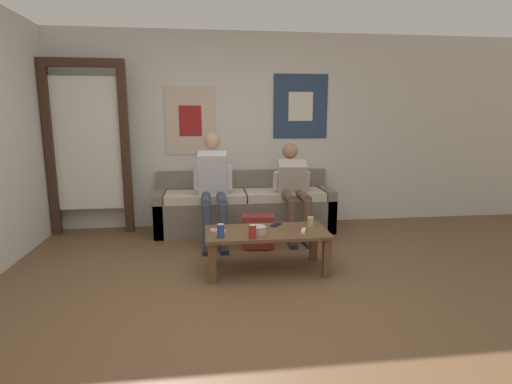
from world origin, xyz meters
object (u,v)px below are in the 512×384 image
object	(u,v)px
game_controller_near_right	(218,230)
person_seated_teen	(293,186)
cell_phone	(276,225)
ceramic_bowl	(258,229)
game_controller_near_left	(303,231)
couch	(245,209)
coffee_table	(267,238)
backpack	(258,233)
pillar_candle	(311,222)
drink_can_red	(252,232)
drink_can_blue	(221,231)
person_seated_adult	(213,183)

from	to	relation	value
game_controller_near_right	person_seated_teen	bearing A→B (deg)	47.84
person_seated_teen	cell_phone	bearing A→B (deg)	-112.71
ceramic_bowl	game_controller_near_left	bearing A→B (deg)	0.30
couch	ceramic_bowl	world-z (taller)	couch
coffee_table	backpack	size ratio (longest dim) A/B	3.05
backpack	ceramic_bowl	xyz separation A→B (m)	(-0.10, -0.75, 0.26)
coffee_table	backpack	distance (m)	0.68
person_seated_teen	cell_phone	world-z (taller)	person_seated_teen
backpack	pillar_candle	bearing A→B (deg)	-52.60
person_seated_teen	backpack	bearing A→B (deg)	-139.56
game_controller_near_left	drink_can_red	bearing A→B (deg)	-164.96
pillar_candle	drink_can_blue	distance (m)	0.93
game_controller_near_left	game_controller_near_right	world-z (taller)	same
pillar_candle	drink_can_red	distance (m)	0.68
pillar_candle	drink_can_blue	size ratio (longest dim) A/B	0.91
person_seated_adult	game_controller_near_left	size ratio (longest dim) A/B	8.69
person_seated_teen	backpack	distance (m)	0.79
drink_can_blue	cell_phone	size ratio (longest dim) A/B	0.84
cell_phone	coffee_table	bearing A→B (deg)	-123.43
ceramic_bowl	pillar_candle	bearing A→B (deg)	16.94
drink_can_red	cell_phone	xyz separation A→B (m)	(0.28, 0.39, -0.06)
backpack	pillar_candle	world-z (taller)	pillar_candle
cell_phone	ceramic_bowl	bearing A→B (deg)	-128.99
couch	ceramic_bowl	distance (m)	1.52
coffee_table	drink_can_blue	distance (m)	0.49
pillar_candle	game_controller_near_right	distance (m)	0.92
game_controller_near_right	coffee_table	bearing A→B (deg)	-3.40
person_seated_teen	pillar_candle	distance (m)	1.02
ceramic_bowl	coffee_table	bearing A→B (deg)	41.51
game_controller_near_left	ceramic_bowl	bearing A→B (deg)	-179.70
cell_phone	person_seated_teen	bearing A→B (deg)	67.29
game_controller_near_left	cell_phone	distance (m)	0.34
drink_can_red	game_controller_near_left	xyz separation A→B (m)	(0.50, 0.13, -0.05)
backpack	game_controller_near_right	distance (m)	0.82
backpack	drink_can_red	bearing A→B (deg)	-100.67
coffee_table	game_controller_near_right	bearing A→B (deg)	176.60
person_seated_teen	drink_can_blue	xyz separation A→B (m)	(-0.94, -1.25, -0.17)
person_seated_adult	person_seated_teen	size ratio (longest dim) A/B	1.12
coffee_table	person_seated_adult	xyz separation A→B (m)	(-0.48, 1.07, 0.37)
person_seated_teen	backpack	xyz separation A→B (m)	(-0.49, -0.42, -0.45)
backpack	drink_can_blue	world-z (taller)	drink_can_blue
drink_can_blue	person_seated_teen	bearing A→B (deg)	52.90
drink_can_red	game_controller_near_right	distance (m)	0.39
cell_phone	game_controller_near_right	bearing A→B (deg)	-165.41
couch	drink_can_red	world-z (taller)	couch
person_seated_adult	cell_phone	world-z (taller)	person_seated_adult
ceramic_bowl	cell_phone	xyz separation A→B (m)	(0.21, 0.26, -0.04)
backpack	game_controller_near_left	size ratio (longest dim) A/B	2.59
person_seated_adult	ceramic_bowl	bearing A→B (deg)	-71.48
ceramic_bowl	game_controller_near_left	xyz separation A→B (m)	(0.43, 0.00, -0.03)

